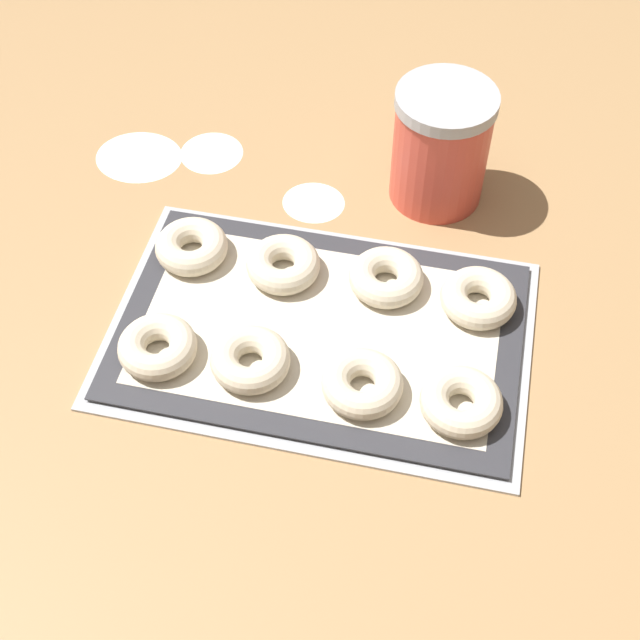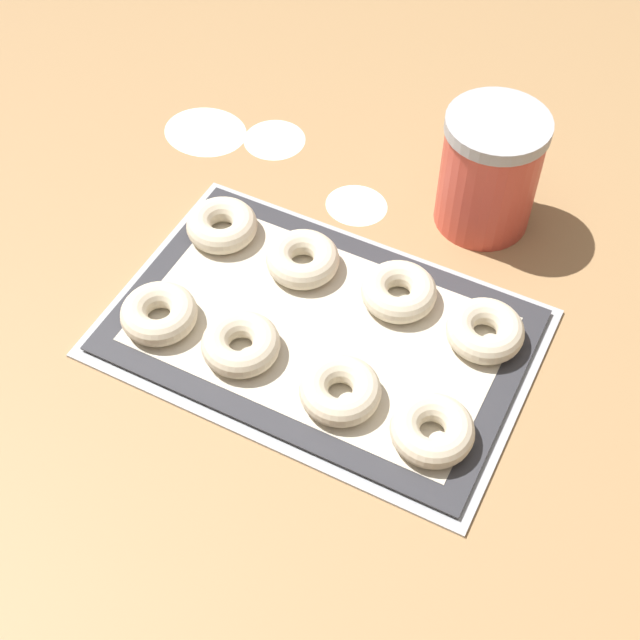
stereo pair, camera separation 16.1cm
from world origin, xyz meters
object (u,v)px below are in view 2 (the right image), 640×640
baking_tray (320,332)px  bagel_back_mid_left (303,259)px  bagel_front_mid_left (241,344)px  bagel_back_mid_right (399,292)px  bagel_back_far_right (485,331)px  bagel_front_far_left (159,314)px  bagel_front_mid_right (340,390)px  bagel_back_far_left (222,225)px  bagel_front_far_right (432,430)px  flour_canister (489,171)px

baking_tray → bagel_back_mid_left: (-0.06, 0.07, 0.02)m
baking_tray → bagel_front_mid_left: 0.10m
bagel_back_mid_right → bagel_back_far_right: 0.11m
bagel_front_far_left → bagel_front_mid_left: size_ratio=1.00×
bagel_front_mid_right → bagel_back_far_left: bearing=147.3°
bagel_front_far_left → bagel_back_far_left: (-0.01, 0.15, 0.00)m
bagel_back_far_right → bagel_front_mid_right: bearing=-126.7°
bagel_front_far_left → bagel_back_mid_right: bearing=33.9°
bagel_front_far_left → bagel_back_mid_left: 0.18m
bagel_front_mid_left → baking_tray: bearing=48.4°
bagel_front_far_right → bagel_front_mid_left: bearing=178.6°
bagel_back_far_left → bagel_back_far_right: same height
bagel_front_mid_right → bagel_front_far_right: size_ratio=1.00×
bagel_front_far_left → bagel_back_far_right: (0.34, 0.15, 0.00)m
bagel_back_far_left → bagel_front_far_right: bearing=-24.0°
bagel_back_mid_right → flour_canister: (0.03, 0.18, 0.05)m
bagel_front_far_left → bagel_back_mid_left: bearing=54.3°
bagel_front_mid_left → bagel_back_far_left: 0.19m
bagel_front_mid_left → bagel_back_far_left: (-0.11, 0.15, 0.00)m
bagel_front_mid_left → bagel_back_mid_right: 0.19m
baking_tray → bagel_back_mid_left: size_ratio=5.44×
bagel_front_mid_right → bagel_back_mid_left: bearing=129.7°
bagel_front_mid_left → bagel_back_mid_left: same height
bagel_back_mid_right → bagel_front_mid_left: bearing=-129.9°
bagel_front_far_right → bagel_back_far_left: size_ratio=1.00×
bagel_back_mid_left → bagel_front_far_left: bearing=-125.7°
bagel_front_far_left → bagel_front_mid_left: same height
bagel_front_mid_right → bagel_front_mid_left: bearing=177.7°
bagel_back_mid_left → bagel_back_mid_right: bearing=2.8°
bagel_front_far_left → bagel_back_far_right: 0.37m
bagel_back_far_left → baking_tray: bearing=-23.8°
baking_tray → flour_canister: 0.29m
baking_tray → bagel_front_mid_left: size_ratio=5.44×
bagel_front_far_right → bagel_back_mid_left: same height
bagel_back_mid_left → flour_canister: flour_canister is taller
bagel_back_far_right → flour_canister: 0.21m
bagel_back_far_right → bagel_back_far_left: bearing=178.8°
bagel_back_mid_right → flour_canister: bearing=79.3°
baking_tray → bagel_front_far_right: size_ratio=5.44×
bagel_front_far_right → flour_canister: flour_canister is taller
baking_tray → bagel_back_far_right: (0.17, 0.07, 0.02)m
bagel_back_far_left → bagel_back_far_right: 0.35m
bagel_front_far_right → bagel_back_far_left: (-0.35, 0.15, 0.00)m
bagel_back_far_left → bagel_back_far_right: bearing=-1.2°
bagel_back_far_left → bagel_back_far_right: (0.35, -0.01, 0.00)m
bagel_back_mid_right → bagel_front_far_left: bearing=-146.1°
bagel_front_mid_right → bagel_back_mid_right: bearing=90.2°
bagel_front_far_right → flour_canister: bearing=101.9°
bagel_front_far_right → flour_canister: (-0.07, 0.34, 0.05)m
baking_tray → bagel_back_far_left: bagel_back_far_left is taller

